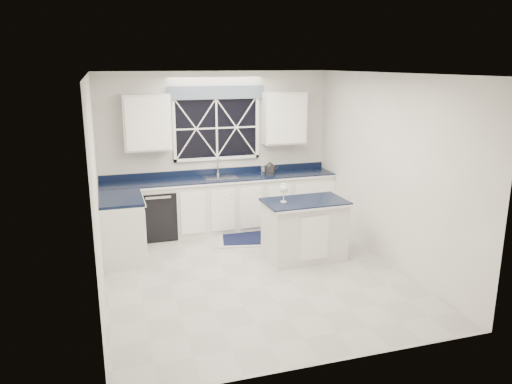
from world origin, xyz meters
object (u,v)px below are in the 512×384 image
object	(u,v)px
dishwasher	(157,213)
soap_bottle	(264,167)
faucet	(218,166)
island	(304,229)
kettle	(270,168)
wine_glass	(284,189)

from	to	relation	value
dishwasher	soap_bottle	bearing A→B (deg)	6.28
faucet	island	world-z (taller)	faucet
island	kettle	xyz separation A→B (m)	(-0.00, 1.61, 0.60)
island	wine_glass	bearing A→B (deg)	173.72
dishwasher	wine_glass	distance (m)	2.38
dishwasher	kettle	bearing A→B (deg)	0.23
faucet	island	bearing A→B (deg)	-63.87
faucet	kettle	world-z (taller)	faucet
soap_bottle	faucet	bearing A→B (deg)	-178.67
dishwasher	soap_bottle	size ratio (longest dim) A/B	4.49
faucet	wine_glass	xyz separation A→B (m)	(0.55, -1.77, -0.03)
kettle	soap_bottle	size ratio (longest dim) A/B	1.70
wine_glass	soap_bottle	world-z (taller)	wine_glass
island	soap_bottle	distance (m)	1.91
kettle	island	bearing A→B (deg)	-76.78
dishwasher	island	size ratio (longest dim) A/B	0.68
wine_glass	soap_bottle	xyz separation A→B (m)	(0.29, 1.79, -0.04)
dishwasher	wine_glass	size ratio (longest dim) A/B	3.06
kettle	soap_bottle	xyz separation A→B (m)	(-0.03, 0.21, -0.01)
kettle	dishwasher	bearing A→B (deg)	-166.57
dishwasher	island	xyz separation A→B (m)	(1.98, -1.60, 0.04)
island	wine_glass	world-z (taller)	wine_glass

